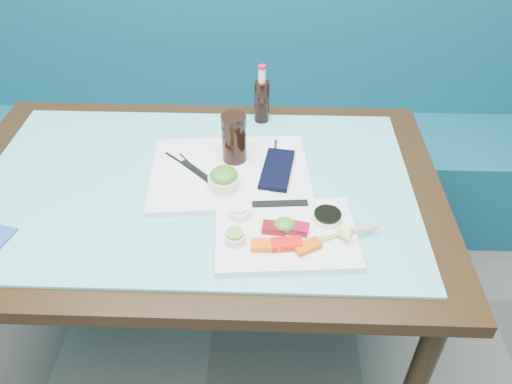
{
  "coord_description": "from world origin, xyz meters",
  "views": [
    {
      "loc": [
        0.21,
        0.36,
        1.65
      ],
      "look_at": [
        0.17,
        1.37,
        0.8
      ],
      "focal_mm": 35.0,
      "sensor_mm": 36.0,
      "label": 1
    }
  ],
  "objects_px": {
    "seaweed_bowl": "(224,182)",
    "cola_glass": "(234,138)",
    "sashimi_plate": "(286,235)",
    "booth_bench": "(225,134)",
    "dining_table": "(198,208)",
    "cola_bottle_body": "(262,102)",
    "serving_tray": "(230,173)"
  },
  "relations": [
    {
      "from": "seaweed_bowl",
      "to": "cola_glass",
      "type": "height_order",
      "value": "cola_glass"
    },
    {
      "from": "serving_tray",
      "to": "seaweed_bowl",
      "type": "xyz_separation_m",
      "value": [
        -0.01,
        -0.07,
        0.03
      ]
    },
    {
      "from": "seaweed_bowl",
      "to": "cola_glass",
      "type": "relative_size",
      "value": 0.59
    },
    {
      "from": "booth_bench",
      "to": "sashimi_plate",
      "type": "distance_m",
      "value": 1.14
    },
    {
      "from": "booth_bench",
      "to": "dining_table",
      "type": "xyz_separation_m",
      "value": [
        0.0,
        -0.84,
        0.29
      ]
    },
    {
      "from": "dining_table",
      "to": "cola_bottle_body",
      "type": "relative_size",
      "value": 10.02
    },
    {
      "from": "booth_bench",
      "to": "sashimi_plate",
      "type": "bearing_deg",
      "value": -76.35
    },
    {
      "from": "seaweed_bowl",
      "to": "cola_bottle_body",
      "type": "bearing_deg",
      "value": 76.15
    },
    {
      "from": "seaweed_bowl",
      "to": "dining_table",
      "type": "bearing_deg",
      "value": 159.51
    },
    {
      "from": "sashimi_plate",
      "to": "cola_glass",
      "type": "bearing_deg",
      "value": 111.63
    },
    {
      "from": "booth_bench",
      "to": "cola_glass",
      "type": "xyz_separation_m",
      "value": [
        0.11,
        -0.74,
        0.47
      ]
    },
    {
      "from": "sashimi_plate",
      "to": "cola_bottle_body",
      "type": "bearing_deg",
      "value": 93.31
    },
    {
      "from": "sashimi_plate",
      "to": "cola_bottle_body",
      "type": "distance_m",
      "value": 0.56
    },
    {
      "from": "dining_table",
      "to": "cola_bottle_body",
      "type": "bearing_deg",
      "value": 62.71
    },
    {
      "from": "booth_bench",
      "to": "cola_glass",
      "type": "relative_size",
      "value": 20.27
    },
    {
      "from": "dining_table",
      "to": "cola_bottle_body",
      "type": "height_order",
      "value": "cola_bottle_body"
    },
    {
      "from": "cola_glass",
      "to": "cola_bottle_body",
      "type": "distance_m",
      "value": 0.26
    },
    {
      "from": "booth_bench",
      "to": "sashimi_plate",
      "type": "height_order",
      "value": "booth_bench"
    },
    {
      "from": "booth_bench",
      "to": "sashimi_plate",
      "type": "relative_size",
      "value": 8.59
    },
    {
      "from": "dining_table",
      "to": "cola_glass",
      "type": "distance_m",
      "value": 0.23
    },
    {
      "from": "dining_table",
      "to": "sashimi_plate",
      "type": "bearing_deg",
      "value": -38.88
    },
    {
      "from": "sashimi_plate",
      "to": "serving_tray",
      "type": "xyz_separation_m",
      "value": [
        -0.16,
        0.25,
        -0.0
      ]
    },
    {
      "from": "cola_glass",
      "to": "booth_bench",
      "type": "bearing_deg",
      "value": 98.08
    },
    {
      "from": "dining_table",
      "to": "seaweed_bowl",
      "type": "bearing_deg",
      "value": -20.49
    },
    {
      "from": "sashimi_plate",
      "to": "booth_bench",
      "type": "bearing_deg",
      "value": 99.17
    },
    {
      "from": "cola_bottle_body",
      "to": "sashimi_plate",
      "type": "bearing_deg",
      "value": -82.21
    },
    {
      "from": "sashimi_plate",
      "to": "seaweed_bowl",
      "type": "distance_m",
      "value": 0.24
    },
    {
      "from": "serving_tray",
      "to": "cola_bottle_body",
      "type": "height_order",
      "value": "cola_bottle_body"
    },
    {
      "from": "dining_table",
      "to": "booth_bench",
      "type": "bearing_deg",
      "value": 90.0
    },
    {
      "from": "dining_table",
      "to": "cola_bottle_body",
      "type": "distance_m",
      "value": 0.42
    },
    {
      "from": "booth_bench",
      "to": "cola_glass",
      "type": "height_order",
      "value": "booth_bench"
    },
    {
      "from": "serving_tray",
      "to": "cola_glass",
      "type": "relative_size",
      "value": 3.05
    }
  ]
}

